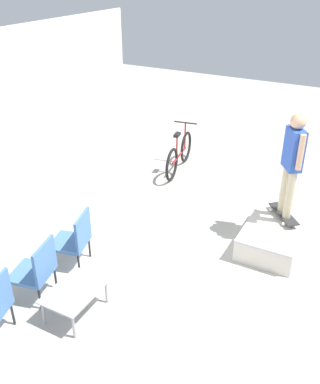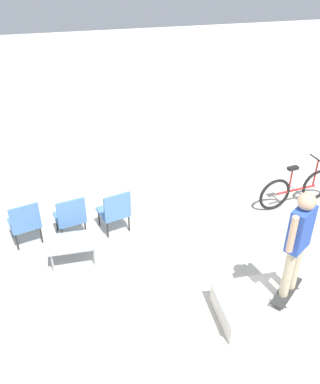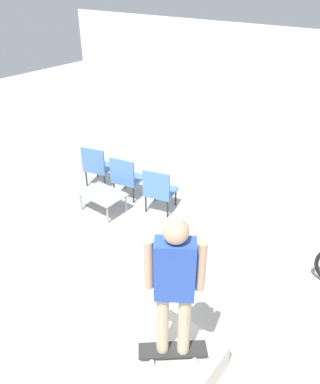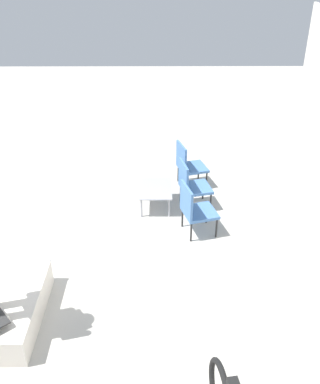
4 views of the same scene
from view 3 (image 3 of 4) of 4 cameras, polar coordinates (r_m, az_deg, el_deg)
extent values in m
plane|color=#B7B2A8|center=(5.89, -7.01, -12.20)|extent=(24.00, 24.00, 0.00)
cube|color=white|center=(8.95, 15.97, 13.53)|extent=(12.00, 0.06, 3.00)
cube|color=silver|center=(4.72, -0.63, -22.88)|extent=(1.44, 0.89, 0.38)
cylinder|color=#B7B7BC|center=(4.89, -7.61, -17.18)|extent=(0.05, 0.89, 0.05)
cube|color=#2D2D2D|center=(4.38, 1.93, -22.89)|extent=(0.69, 0.63, 0.02)
cylinder|color=white|center=(4.49, 4.93, -21.79)|extent=(0.06, 0.06, 0.05)
cylinder|color=white|center=(4.36, 5.34, -24.18)|extent=(0.06, 0.06, 0.05)
cylinder|color=white|center=(4.47, -1.36, -22.10)|extent=(0.06, 0.06, 0.05)
cylinder|color=white|center=(4.33, -1.26, -24.52)|extent=(0.06, 0.06, 0.05)
cylinder|color=#C6B793|center=(4.05, 0.39, -19.33)|extent=(0.13, 0.13, 0.82)
cylinder|color=#C6B793|center=(4.05, 3.69, -19.43)|extent=(0.13, 0.13, 0.82)
cube|color=#2D51B7|center=(3.52, 2.26, -11.73)|extent=(0.43, 0.38, 0.65)
cylinder|color=#D8A884|center=(3.49, -1.73, -11.00)|extent=(0.09, 0.09, 0.55)
cylinder|color=#D8A884|center=(3.49, 6.30, -11.24)|extent=(0.09, 0.09, 0.55)
sphere|color=#D8A884|center=(3.23, 2.42, -5.95)|extent=(0.24, 0.24, 0.24)
cube|color=#9E9EA3|center=(7.08, -8.74, -0.31)|extent=(0.81, 0.59, 0.02)
cylinder|color=#9E9EA3|center=(7.28, -11.95, -1.50)|extent=(0.04, 0.04, 0.36)
cylinder|color=#9E9EA3|center=(6.82, -7.98, -3.47)|extent=(0.04, 0.04, 0.36)
cylinder|color=#9E9EA3|center=(7.55, -9.20, 0.06)|extent=(0.04, 0.04, 0.36)
cylinder|color=#9E9EA3|center=(7.11, -5.22, -1.73)|extent=(0.04, 0.04, 0.36)
cylinder|color=black|center=(8.20, -6.93, 2.88)|extent=(0.03, 0.03, 0.36)
cylinder|color=black|center=(8.40, -9.58, 3.39)|extent=(0.03, 0.03, 0.36)
cylinder|color=black|center=(7.87, -8.42, 1.48)|extent=(0.03, 0.03, 0.36)
cylinder|color=black|center=(8.08, -11.14, 2.03)|extent=(0.03, 0.03, 0.36)
cube|color=#4C7AB7|center=(8.04, -9.14, 3.74)|extent=(0.64, 0.64, 0.05)
cube|color=#4C7AB7|center=(7.74, -10.18, 4.78)|extent=(0.51, 0.18, 0.49)
cylinder|color=black|center=(7.69, -2.50, 1.09)|extent=(0.03, 0.03, 0.36)
cylinder|color=black|center=(7.88, -5.34, 1.76)|extent=(0.03, 0.03, 0.36)
cylinder|color=black|center=(7.36, -4.07, -0.45)|extent=(0.03, 0.03, 0.36)
cylinder|color=black|center=(7.56, -6.99, 0.29)|extent=(0.03, 0.03, 0.36)
cube|color=#4C7AB7|center=(7.52, -4.79, 2.04)|extent=(0.62, 0.62, 0.05)
cube|color=#4C7AB7|center=(7.21, -5.82, 3.10)|extent=(0.52, 0.15, 0.49)
cylinder|color=black|center=(7.28, 2.41, -0.81)|extent=(0.03, 0.03, 0.36)
cylinder|color=black|center=(7.41, -0.79, -0.13)|extent=(0.03, 0.03, 0.36)
cylinder|color=black|center=(6.93, 1.15, -2.58)|extent=(0.03, 0.03, 0.36)
cylinder|color=black|center=(7.07, -2.18, -1.84)|extent=(0.03, 0.03, 0.36)
cube|color=#4C7AB7|center=(7.06, 0.15, 0.09)|extent=(0.64, 0.64, 0.05)
cube|color=#4C7AB7|center=(6.73, -0.61, 1.11)|extent=(0.51, 0.18, 0.49)
camera|label=1|loc=(7.81, -49.09, 22.66)|focal=40.00mm
camera|label=2|loc=(4.79, -84.59, 18.82)|focal=40.00mm
camera|label=4|loc=(4.68, 70.21, 13.91)|focal=40.00mm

